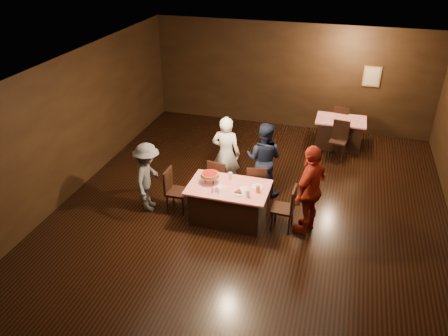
# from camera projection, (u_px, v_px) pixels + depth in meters

# --- Properties ---
(room) EXTENTS (10.00, 10.04, 3.02)m
(room) POSITION_uv_depth(u_px,v_px,m) (252.00, 122.00, 7.95)
(room) COLOR black
(room) RESTS_ON ground
(main_table) EXTENTS (1.60, 1.00, 0.77)m
(main_table) POSITION_uv_depth(u_px,v_px,m) (229.00, 203.00, 8.79)
(main_table) COLOR red
(main_table) RESTS_ON ground
(back_table) EXTENTS (1.30, 0.90, 0.77)m
(back_table) POSITION_uv_depth(u_px,v_px,m) (339.00, 133.00, 11.77)
(back_table) COLOR #B70C10
(back_table) RESTS_ON ground
(chair_far_left) EXTENTS (0.48, 0.48, 0.95)m
(chair_far_left) POSITION_uv_depth(u_px,v_px,m) (220.00, 178.00, 9.47)
(chair_far_left) COLOR black
(chair_far_left) RESTS_ON ground
(chair_far_right) EXTENTS (0.50, 0.50, 0.95)m
(chair_far_right) POSITION_uv_depth(u_px,v_px,m) (256.00, 183.00, 9.27)
(chair_far_right) COLOR black
(chair_far_right) RESTS_ON ground
(chair_end_left) EXTENTS (0.43, 0.43, 0.95)m
(chair_end_left) POSITION_uv_depth(u_px,v_px,m) (177.00, 191.00, 9.01)
(chair_end_left) COLOR black
(chair_end_left) RESTS_ON ground
(chair_end_right) EXTENTS (0.44, 0.44, 0.95)m
(chair_end_right) POSITION_uv_depth(u_px,v_px,m) (283.00, 208.00, 8.47)
(chair_end_right) COLOR black
(chair_end_right) RESTS_ON ground
(chair_back_near) EXTENTS (0.48, 0.48, 0.95)m
(chair_back_near) POSITION_uv_depth(u_px,v_px,m) (338.00, 140.00, 11.13)
(chair_back_near) COLOR black
(chair_back_near) RESTS_ON ground
(chair_back_far) EXTENTS (0.48, 0.48, 0.95)m
(chair_back_far) POSITION_uv_depth(u_px,v_px,m) (341.00, 121.00, 12.23)
(chair_back_far) COLOR black
(chair_back_far) RESTS_ON ground
(diner_white_jacket) EXTENTS (0.64, 0.42, 1.74)m
(diner_white_jacket) POSITION_uv_depth(u_px,v_px,m) (226.00, 154.00, 9.61)
(diner_white_jacket) COLOR white
(diner_white_jacket) RESTS_ON ground
(diner_navy_hoodie) EXTENTS (0.87, 0.71, 1.68)m
(diner_navy_hoodie) POSITION_uv_depth(u_px,v_px,m) (264.00, 159.00, 9.47)
(diner_navy_hoodie) COLOR #141B31
(diner_navy_hoodie) RESTS_ON ground
(diner_grey_knit) EXTENTS (0.69, 1.04, 1.50)m
(diner_grey_knit) POSITION_uv_depth(u_px,v_px,m) (148.00, 177.00, 8.96)
(diner_grey_knit) COLOR #505155
(diner_grey_knit) RESTS_ON ground
(diner_red_shirt) EXTENTS (0.80, 1.17, 1.84)m
(diner_red_shirt) POSITION_uv_depth(u_px,v_px,m) (310.00, 190.00, 8.21)
(diner_red_shirt) COLOR maroon
(diner_red_shirt) RESTS_ON ground
(pizza_stand) EXTENTS (0.38, 0.38, 0.22)m
(pizza_stand) POSITION_uv_depth(u_px,v_px,m) (210.00, 175.00, 8.65)
(pizza_stand) COLOR black
(pizza_stand) RESTS_ON main_table
(plate_with_slice) EXTENTS (0.25, 0.25, 0.06)m
(plate_with_slice) POSITION_uv_depth(u_px,v_px,m) (239.00, 192.00, 8.37)
(plate_with_slice) COLOR white
(plate_with_slice) RESTS_ON main_table
(plate_empty) EXTENTS (0.25, 0.25, 0.01)m
(plate_empty) POSITION_uv_depth(u_px,v_px,m) (258.00, 186.00, 8.59)
(plate_empty) COLOR white
(plate_empty) RESTS_ON main_table
(glass_front_right) EXTENTS (0.08, 0.08, 0.14)m
(glass_front_right) POSITION_uv_depth(u_px,v_px,m) (248.00, 193.00, 8.24)
(glass_front_right) COLOR silver
(glass_front_right) RESTS_ON main_table
(glass_amber) EXTENTS (0.08, 0.08, 0.14)m
(glass_amber) POSITION_uv_depth(u_px,v_px,m) (258.00, 189.00, 8.38)
(glass_amber) COLOR #BF7F26
(glass_amber) RESTS_ON main_table
(glass_back) EXTENTS (0.08, 0.08, 0.14)m
(glass_back) POSITION_uv_depth(u_px,v_px,m) (230.00, 176.00, 8.83)
(glass_back) COLOR silver
(glass_back) RESTS_ON main_table
(condiments) EXTENTS (0.17, 0.10, 0.09)m
(condiments) POSITION_uv_depth(u_px,v_px,m) (216.00, 190.00, 8.38)
(condiments) COLOR silver
(condiments) RESTS_ON main_table
(napkin_center) EXTENTS (0.19, 0.19, 0.01)m
(napkin_center) POSITION_uv_depth(u_px,v_px,m) (243.00, 189.00, 8.52)
(napkin_center) COLOR white
(napkin_center) RESTS_ON main_table
(napkin_left) EXTENTS (0.21, 0.21, 0.01)m
(napkin_left) POSITION_uv_depth(u_px,v_px,m) (221.00, 187.00, 8.59)
(napkin_left) COLOR white
(napkin_left) RESTS_ON main_table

